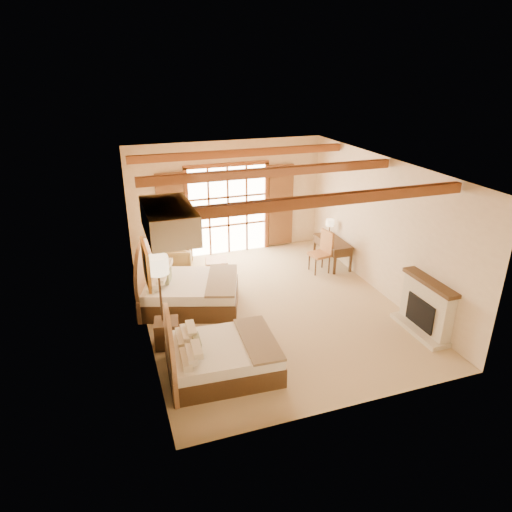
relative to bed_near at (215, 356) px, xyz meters
name	(u,v)px	position (x,y,z in m)	size (l,w,h in m)	color
floor	(270,306)	(1.78, 1.98, -0.38)	(7.00, 7.00, 0.00)	tan
wall_back	(227,198)	(1.78, 5.48, 1.22)	(5.50, 5.50, 0.00)	beige
wall_left	(140,257)	(-0.97, 1.98, 1.22)	(7.00, 7.00, 0.00)	beige
wall_right	(382,227)	(4.53, 1.98, 1.22)	(7.00, 7.00, 0.00)	beige
ceiling	(272,166)	(1.78, 1.98, 2.82)	(7.00, 7.00, 0.00)	#B8783F
ceiling_beams	(272,172)	(1.78, 1.98, 2.70)	(5.39, 4.60, 0.18)	brown
french_doors	(228,211)	(1.78, 5.43, 0.87)	(3.95, 0.08, 2.60)	white
fireplace	(425,309)	(4.38, -0.02, 0.13)	(0.46, 1.40, 1.16)	beige
painting	(146,264)	(-0.92, 1.23, 1.37)	(0.06, 0.95, 0.75)	#EFB14A
canopy_valance	(169,220)	(-0.62, -0.02, 2.57)	(0.70, 1.40, 0.45)	beige
bed_near	(215,356)	(0.00, 0.00, 0.00)	(1.99, 1.55, 1.26)	#4C361E
bed_far	(184,290)	(-0.07, 2.59, 0.04)	(2.57, 2.16, 1.39)	#4C361E
nightstand	(167,333)	(-0.66, 1.17, -0.11)	(0.46, 0.46, 0.55)	#4C361E
floor_lamp	(158,271)	(-0.72, 1.22, 1.21)	(0.40, 0.40, 1.88)	#37281B
armchair	(176,260)	(0.08, 4.45, 0.00)	(0.82, 0.84, 0.77)	#AE8E4B
ottoman	(216,267)	(1.06, 4.07, -0.18)	(0.55, 0.55, 0.40)	tan
desk	(332,251)	(4.20, 3.65, 0.00)	(0.59, 1.32, 0.70)	#4C361E
desk_chair	(320,259)	(3.69, 3.33, -0.04)	(0.57, 0.57, 1.11)	#AC6D3A
desk_lamp	(330,223)	(4.31, 4.06, 0.66)	(0.22, 0.22, 0.44)	#37281B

